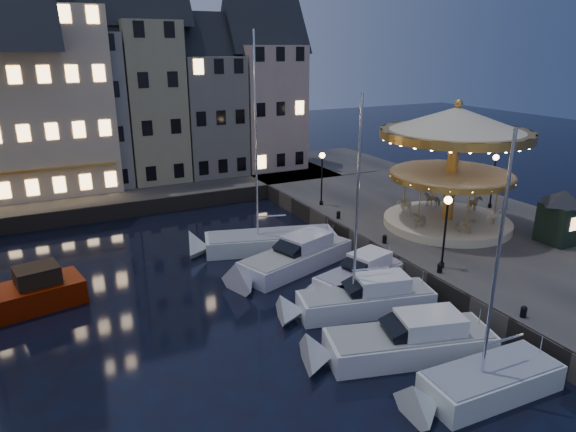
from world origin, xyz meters
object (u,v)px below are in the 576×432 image
streetlamp_d (494,173)px  bollard_d (338,214)px  bollard_c (385,239)px  carousel (454,145)px  motorboat_a (480,385)px  streetlamp_c (322,171)px  ticket_kiosk (563,207)px  bollard_a (524,311)px  bollard_b (440,267)px  motorboat_c (358,301)px  motorboat_d (356,279)px  motorboat_e (292,259)px  motorboat_b (401,343)px  streetlamp_b (446,222)px  red_fishing_boat (12,300)px  motorboat_f (262,242)px

streetlamp_d → bollard_d: bearing=165.9°
bollard_c → bollard_d: (0.00, 5.50, 0.00)m
bollard_c → carousel: carousel is taller
motorboat_a → carousel: bearing=51.5°
streetlamp_c → ticket_kiosk: (9.37, -13.78, -0.40)m
bollard_a → bollard_b: (0.00, 5.50, 0.00)m
streetlamp_c → streetlamp_d: bearing=-29.9°
motorboat_c → streetlamp_c: bearing=67.2°
bollard_a → carousel: 13.79m
streetlamp_c → streetlamp_d: same height
streetlamp_c → carousel: 10.22m
motorboat_c → motorboat_d: 2.67m
streetlamp_c → motorboat_e: (-6.34, -7.34, -3.37)m
motorboat_b → motorboat_d: (1.96, 6.44, -0.01)m
bollard_a → motorboat_a: motorboat_a is taller
bollard_c → bollard_b: bearing=-90.0°
streetlamp_b → streetlamp_c: bearing=90.0°
streetlamp_c → carousel: size_ratio=0.42×
carousel → motorboat_b: bearing=-140.1°
motorboat_e → carousel: size_ratio=0.89×
bollard_b → red_fishing_boat: size_ratio=0.08×
ticket_kiosk → streetlamp_d: bearing=75.2°
bollard_c → carousel: 8.00m
streetlamp_c → ticket_kiosk: bearing=-55.8°
streetlamp_c → ticket_kiosk: streetlamp_c is taller
bollard_a → carousel: (5.86, 11.26, 5.39)m
bollard_a → motorboat_f: motorboat_f is taller
bollard_c → red_fishing_boat: 21.44m
bollard_c → motorboat_e: 6.05m
bollard_a → bollard_d: size_ratio=1.00×
bollard_b → bollard_c: bearing=90.0°
streetlamp_c → bollard_b: streetlamp_c is taller
streetlamp_d → motorboat_d: bearing=-162.4°
motorboat_d → motorboat_f: (-2.33, 7.88, -0.11)m
motorboat_a → motorboat_b: bearing=105.1°
motorboat_c → motorboat_f: bearing=95.3°
carousel → motorboat_e: bearing=175.6°
ticket_kiosk → motorboat_c: bearing=179.9°
motorboat_d → ticket_kiosk: bearing=-9.5°
motorboat_b → carousel: 16.39m
streetlamp_b → carousel: bearing=45.0°
bollard_d → bollard_b: bearing=-90.0°
bollard_c → motorboat_b: size_ratio=0.07×
bollard_b → motorboat_a: 9.02m
bollard_d → red_fishing_boat: red_fishing_boat is taller
bollard_b → red_fishing_boat: (-21.17, 8.25, -0.91)m
motorboat_b → bollard_d: bearing=68.3°
motorboat_f → ticket_kiosk: size_ratio=3.35×
streetlamp_b → motorboat_b: (-6.34, -4.43, -3.37)m
motorboat_e → red_fishing_boat: (-15.43, 1.59, 0.05)m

